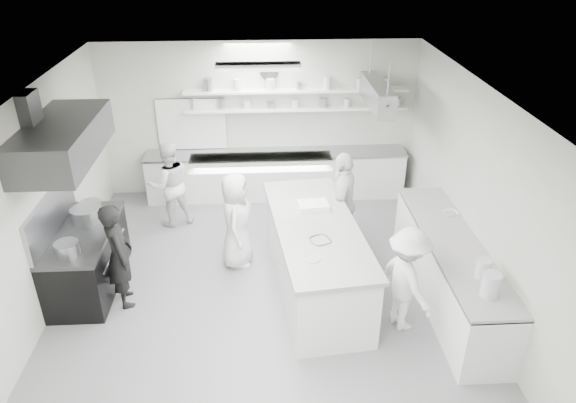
{
  "coord_description": "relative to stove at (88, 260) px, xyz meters",
  "views": [
    {
      "loc": [
        -0.01,
        -6.25,
        4.89
      ],
      "look_at": [
        0.39,
        0.6,
        1.24
      ],
      "focal_mm": 32.95,
      "sensor_mm": 36.0,
      "label": 1
    }
  ],
  "objects": [
    {
      "name": "floor",
      "position": [
        2.6,
        -0.4,
        -0.46
      ],
      "size": [
        6.0,
        7.0,
        0.02
      ],
      "primitive_type": "cube",
      "color": "gray",
      "rests_on": "ground"
    },
    {
      "name": "ceiling",
      "position": [
        2.6,
        -0.4,
        2.56
      ],
      "size": [
        6.0,
        7.0,
        0.02
      ],
      "primitive_type": "cube",
      "color": "silver",
      "rests_on": "wall_back"
    },
    {
      "name": "wall_back",
      "position": [
        2.6,
        3.1,
        1.05
      ],
      "size": [
        6.0,
        0.04,
        3.0
      ],
      "primitive_type": "cube",
      "color": "silver",
      "rests_on": "floor"
    },
    {
      "name": "wall_left",
      "position": [
        -0.4,
        -0.4,
        1.05
      ],
      "size": [
        0.04,
        7.0,
        3.0
      ],
      "primitive_type": "cube",
      "color": "silver",
      "rests_on": "floor"
    },
    {
      "name": "wall_right",
      "position": [
        5.6,
        -0.4,
        1.05
      ],
      "size": [
        0.04,
        7.0,
        3.0
      ],
      "primitive_type": "cube",
      "color": "silver",
      "rests_on": "floor"
    },
    {
      "name": "stove",
      "position": [
        0.0,
        0.0,
        0.0
      ],
      "size": [
        0.8,
        1.8,
        0.9
      ],
      "primitive_type": "cube",
      "color": "black",
      "rests_on": "floor"
    },
    {
      "name": "exhaust_hood",
      "position": [
        0.0,
        -0.0,
        1.9
      ],
      "size": [
        0.85,
        2.0,
        0.5
      ],
      "primitive_type": "cube",
      "color": "#3B3C3D",
      "rests_on": "wall_left"
    },
    {
      "name": "back_counter",
      "position": [
        2.9,
        2.8,
        0.01
      ],
      "size": [
        5.0,
        0.6,
        0.92
      ],
      "primitive_type": "cube",
      "color": "white",
      "rests_on": "floor"
    },
    {
      "name": "shelf_lower",
      "position": [
        3.3,
        2.97,
        1.3
      ],
      "size": [
        4.2,
        0.26,
        0.04
      ],
      "primitive_type": "cube",
      "color": "white",
      "rests_on": "wall_back"
    },
    {
      "name": "shelf_upper",
      "position": [
        3.3,
        2.97,
        1.65
      ],
      "size": [
        4.2,
        0.26,
        0.04
      ],
      "primitive_type": "cube",
      "color": "white",
      "rests_on": "wall_back"
    },
    {
      "name": "pass_through_window",
      "position": [
        1.3,
        3.08,
        1.0
      ],
      "size": [
        1.3,
        0.04,
        1.0
      ],
      "primitive_type": "cube",
      "color": "black",
      "rests_on": "wall_back"
    },
    {
      "name": "wall_clock",
      "position": [
        2.8,
        3.06,
        2.0
      ],
      "size": [
        0.32,
        0.05,
        0.32
      ],
      "primitive_type": "cylinder",
      "rotation": [
        1.57,
        0.0,
        0.0
      ],
      "color": "white",
      "rests_on": "wall_back"
    },
    {
      "name": "right_counter",
      "position": [
        5.25,
        -0.6,
        0.02
      ],
      "size": [
        0.74,
        3.3,
        0.94
      ],
      "primitive_type": "cube",
      "color": "white",
      "rests_on": "floor"
    },
    {
      "name": "pot_rack",
      "position": [
        4.6,
        2.0,
        1.85
      ],
      "size": [
        0.3,
        1.6,
        0.4
      ],
      "primitive_type": "cube",
      "color": "#98999F",
      "rests_on": "ceiling"
    },
    {
      "name": "light_fixture_front",
      "position": [
        2.6,
        -2.2,
        2.49
      ],
      "size": [
        1.3,
        0.25,
        0.1
      ],
      "primitive_type": "cube",
      "color": "white",
      "rests_on": "ceiling"
    },
    {
      "name": "light_fixture_rear",
      "position": [
        2.6,
        1.4,
        2.49
      ],
      "size": [
        1.3,
        0.25,
        0.1
      ],
      "primitive_type": "cube",
      "color": "white",
      "rests_on": "ceiling"
    },
    {
      "name": "prep_island",
      "position": [
        3.36,
        -0.25,
        0.08
      ],
      "size": [
        1.37,
        2.95,
        1.05
      ],
      "primitive_type": "cube",
      "rotation": [
        0.0,
        0.0,
        0.11
      ],
      "color": "white",
      "rests_on": "floor"
    },
    {
      "name": "stove_pot",
      "position": [
        0.0,
        0.28,
        0.59
      ],
      "size": [
        0.42,
        0.42,
        0.27
      ],
      "primitive_type": "cylinder",
      "color": "#98999F",
      "rests_on": "stove"
    },
    {
      "name": "cook_stove",
      "position": [
        0.6,
        -0.41,
        0.34
      ],
      "size": [
        0.56,
        0.68,
        1.58
      ],
      "primitive_type": "imported",
      "rotation": [
        0.0,
        0.0,
        1.94
      ],
      "color": "black",
      "rests_on": "floor"
    },
    {
      "name": "cook_back",
      "position": [
        0.98,
        1.82,
        0.33
      ],
      "size": [
        0.93,
        0.85,
        1.57
      ],
      "primitive_type": "imported",
      "rotation": [
        0.0,
        0.0,
        -2.74
      ],
      "color": "white",
      "rests_on": "floor"
    },
    {
      "name": "cook_island_left",
      "position": [
        2.2,
        0.49,
        0.33
      ],
      "size": [
        0.56,
        0.81,
        1.56
      ],
      "primitive_type": "imported",
      "rotation": [
        0.0,
        0.0,
        1.48
      ],
      "color": "white",
      "rests_on": "floor"
    },
    {
      "name": "cook_island_right",
      "position": [
        3.91,
        0.79,
        0.42
      ],
      "size": [
        0.75,
        1.11,
        1.75
      ],
      "primitive_type": "imported",
      "rotation": [
        0.0,
        0.0,
        -1.92
      ],
      "color": "white",
      "rests_on": "floor"
    },
    {
      "name": "cook_right",
      "position": [
        4.46,
        -1.14,
        0.3
      ],
      "size": [
        0.86,
        1.11,
        1.5
      ],
      "primitive_type": "imported",
      "rotation": [
        0.0,
        0.0,
        1.93
      ],
      "color": "white",
      "rests_on": "floor"
    },
    {
      "name": "bowl_island_a",
      "position": [
        3.37,
        -0.67,
        0.63
      ],
      "size": [
        0.37,
        0.37,
        0.07
      ],
      "primitive_type": "imported",
      "rotation": [
        0.0,
        0.0,
        0.43
      ],
      "color": "#98999F",
      "rests_on": "prep_island"
    },
    {
      "name": "bowl_island_b",
      "position": [
        3.21,
        -1.1,
        0.63
      ],
      "size": [
        0.29,
        0.29,
        0.07
      ],
      "primitive_type": "imported",
      "rotation": [
        0.0,
        0.0,
        0.43
      ],
      "color": "white",
      "rests_on": "prep_island"
    },
    {
      "name": "bowl_right",
      "position": [
        5.46,
        0.19,
        0.52
      ],
      "size": [
        0.26,
        0.26,
        0.05
      ],
      "primitive_type": "imported",
      "rotation": [
        0.0,
        0.0,
        0.21
      ],
      "color": "white",
      "rests_on": "right_counter"
    }
  ]
}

